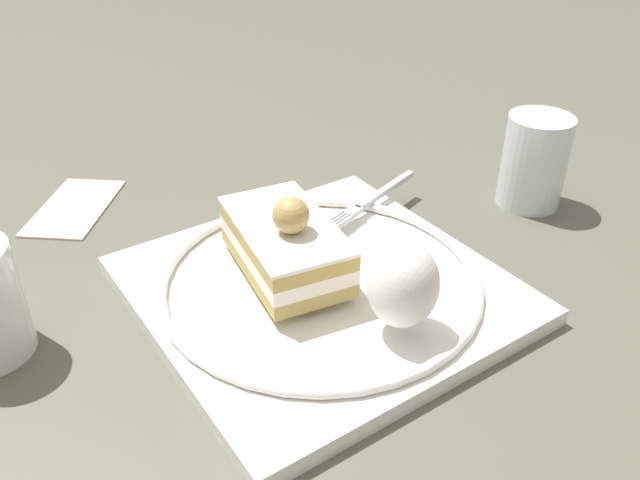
{
  "coord_description": "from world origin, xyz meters",
  "views": [
    {
      "loc": [
        0.34,
        -0.14,
        0.3
      ],
      "look_at": [
        -0.02,
        0.01,
        0.05
      ],
      "focal_mm": 36.55,
      "sensor_mm": 36.0,
      "label": 1
    }
  ],
  "objects_px": {
    "fork": "(368,202)",
    "drink_glass_near": "(533,166)",
    "whipped_cream_dollop": "(403,285)",
    "folded_napkin": "(74,207)",
    "cake_slice": "(286,243)",
    "dessert_plate": "(320,286)"
  },
  "relations": [
    {
      "from": "cake_slice",
      "to": "folded_napkin",
      "type": "height_order",
      "value": "cake_slice"
    },
    {
      "from": "cake_slice",
      "to": "whipped_cream_dollop",
      "type": "xyz_separation_m",
      "value": [
        0.09,
        0.05,
        0.01
      ]
    },
    {
      "from": "cake_slice",
      "to": "folded_napkin",
      "type": "xyz_separation_m",
      "value": [
        -0.19,
        -0.14,
        -0.04
      ]
    },
    {
      "from": "cake_slice",
      "to": "drink_glass_near",
      "type": "bearing_deg",
      "value": 98.91
    },
    {
      "from": "fork",
      "to": "folded_napkin",
      "type": "distance_m",
      "value": 0.27
    },
    {
      "from": "whipped_cream_dollop",
      "to": "drink_glass_near",
      "type": "height_order",
      "value": "drink_glass_near"
    },
    {
      "from": "whipped_cream_dollop",
      "to": "fork",
      "type": "bearing_deg",
      "value": 161.31
    },
    {
      "from": "dessert_plate",
      "to": "folded_napkin",
      "type": "relative_size",
      "value": 2.74
    },
    {
      "from": "folded_napkin",
      "to": "drink_glass_near",
      "type": "bearing_deg",
      "value": 68.73
    },
    {
      "from": "fork",
      "to": "drink_glass_near",
      "type": "bearing_deg",
      "value": 82.3
    },
    {
      "from": "drink_glass_near",
      "to": "dessert_plate",
      "type": "bearing_deg",
      "value": -76.0
    },
    {
      "from": "cake_slice",
      "to": "fork",
      "type": "height_order",
      "value": "cake_slice"
    },
    {
      "from": "dessert_plate",
      "to": "fork",
      "type": "xyz_separation_m",
      "value": [
        -0.08,
        0.08,
        0.01
      ]
    },
    {
      "from": "dessert_plate",
      "to": "drink_glass_near",
      "type": "height_order",
      "value": "drink_glass_near"
    },
    {
      "from": "whipped_cream_dollop",
      "to": "folded_napkin",
      "type": "relative_size",
      "value": 0.56
    },
    {
      "from": "dessert_plate",
      "to": "folded_napkin",
      "type": "distance_m",
      "value": 0.26
    },
    {
      "from": "dessert_plate",
      "to": "cake_slice",
      "type": "distance_m",
      "value": 0.04
    },
    {
      "from": "dessert_plate",
      "to": "fork",
      "type": "distance_m",
      "value": 0.11
    },
    {
      "from": "dessert_plate",
      "to": "cake_slice",
      "type": "xyz_separation_m",
      "value": [
        -0.02,
        -0.02,
        0.03
      ]
    },
    {
      "from": "cake_slice",
      "to": "fork",
      "type": "bearing_deg",
      "value": 121.92
    },
    {
      "from": "folded_napkin",
      "to": "fork",
      "type": "bearing_deg",
      "value": 60.85
    },
    {
      "from": "dessert_plate",
      "to": "drink_glass_near",
      "type": "bearing_deg",
      "value": 104.0
    }
  ]
}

